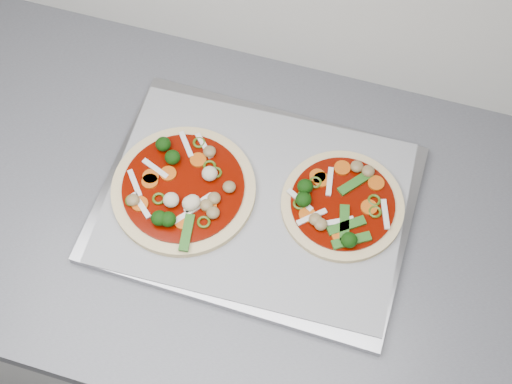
# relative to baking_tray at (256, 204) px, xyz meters

# --- Properties ---
(base_cabinet) EXTENTS (3.60, 0.60, 0.86)m
(base_cabinet) POSITION_rel_baking_tray_xyz_m (0.20, -0.02, -0.48)
(base_cabinet) COLOR silver
(base_cabinet) RESTS_ON ground
(countertop) EXTENTS (3.60, 0.60, 0.04)m
(countertop) POSITION_rel_baking_tray_xyz_m (0.20, -0.02, -0.03)
(countertop) COLOR slate
(countertop) RESTS_ON base_cabinet
(baking_tray) EXTENTS (0.47, 0.35, 0.02)m
(baking_tray) POSITION_rel_baking_tray_xyz_m (0.00, 0.00, 0.00)
(baking_tray) COLOR gray
(baking_tray) RESTS_ON countertop
(parchment) EXTENTS (0.45, 0.34, 0.00)m
(parchment) POSITION_rel_baking_tray_xyz_m (0.00, 0.00, 0.01)
(parchment) COLOR #9F9FA4
(parchment) RESTS_ON baking_tray
(pizza_left) EXTENTS (0.23, 0.23, 0.04)m
(pizza_left) POSITION_rel_baking_tray_xyz_m (-0.11, -0.02, 0.02)
(pizza_left) COLOR #DBC788
(pizza_left) RESTS_ON parchment
(pizza_right) EXTENTS (0.23, 0.23, 0.03)m
(pizza_right) POSITION_rel_baking_tray_xyz_m (0.12, 0.03, 0.02)
(pizza_right) COLOR #DBC788
(pizza_right) RESTS_ON parchment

